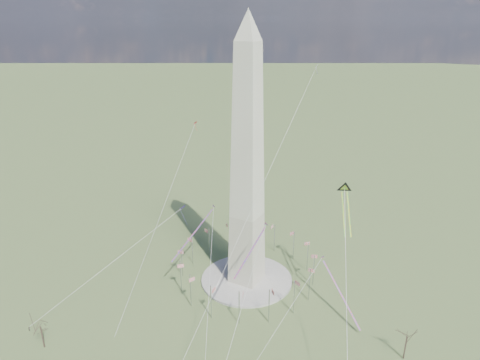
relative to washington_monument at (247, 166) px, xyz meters
The scene contains 14 objects.
ground 47.95m from the washington_monument, ahead, with size 2000.00×2000.00×0.00m, color #485F2F.
plaza 47.55m from the washington_monument, ahead, with size 36.00×36.00×0.80m, color #ABA39C.
washington_monument is the anchor object (origin of this frame).
flagpole_ring 40.68m from the washington_monument, 169.63° to the right, with size 54.40×54.40×13.00m.
tree_near 74.44m from the washington_monument, 12.38° to the right, with size 7.07×7.07×12.37m.
tree_far 84.40m from the washington_monument, 121.19° to the right, with size 6.78×6.78×11.86m.
person_west 91.71m from the washington_monument, 128.95° to the right, with size 0.74×0.57×1.52m, color gray.
kite_delta_black 35.23m from the washington_monument, 15.59° to the left, with size 10.53×16.89×13.94m.
kite_diamond_purple 39.06m from the washington_monument, behind, with size 2.09×3.14×9.38m.
kite_streamer_left 29.93m from the washington_monument, 55.80° to the right, with size 3.36×18.28×12.56m.
kite_streamer_mid 30.49m from the washington_monument, 157.19° to the right, with size 6.17×22.91×15.90m.
kite_streamer_right 50.85m from the washington_monument, ahead, with size 19.91×15.10×16.26m.
kite_small_red 54.32m from the washington_monument, 144.52° to the left, with size 1.44×2.19×4.74m.
kite_small_white 54.34m from the washington_monument, 78.90° to the left, with size 1.12×1.82×4.16m.
Camera 1 is at (68.05, -128.12, 97.53)m, focal length 32.00 mm.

